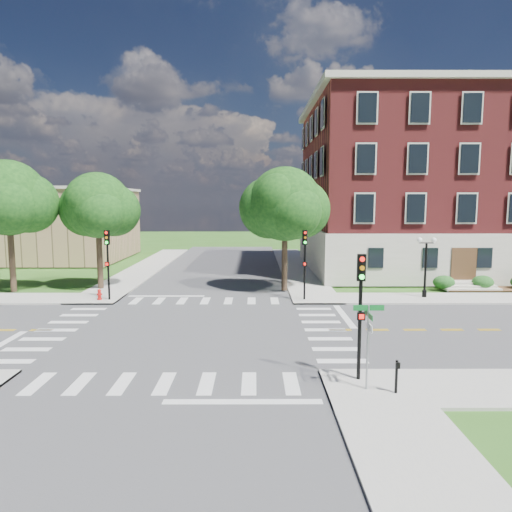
{
  "coord_description": "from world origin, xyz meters",
  "views": [
    {
      "loc": [
        3.41,
        -23.74,
        6.86
      ],
      "look_at": [
        3.51,
        6.73,
        3.2
      ],
      "focal_mm": 32.0,
      "sensor_mm": 36.0,
      "label": 1
    }
  ],
  "objects_px": {
    "traffic_signal_ne": "(305,255)",
    "fire_hydrant": "(99,295)",
    "street_sign_pole": "(368,330)",
    "traffic_signal_nw": "(108,256)",
    "traffic_signal_se": "(361,300)",
    "twin_lamp_west": "(426,263)",
    "push_button_post": "(397,375)"
  },
  "relations": [
    {
      "from": "traffic_signal_ne",
      "to": "twin_lamp_west",
      "type": "xyz_separation_m",
      "value": [
        8.6,
        0.77,
        -0.66
      ]
    },
    {
      "from": "traffic_signal_ne",
      "to": "push_button_post",
      "type": "height_order",
      "value": "traffic_signal_ne"
    },
    {
      "from": "traffic_signal_nw",
      "to": "fire_hydrant",
      "type": "height_order",
      "value": "traffic_signal_nw"
    },
    {
      "from": "traffic_signal_nw",
      "to": "push_button_post",
      "type": "xyz_separation_m",
      "value": [
        15.04,
        -15.48,
        -2.39
      ]
    },
    {
      "from": "street_sign_pole",
      "to": "push_button_post",
      "type": "relative_size",
      "value": 2.58
    },
    {
      "from": "fire_hydrant",
      "to": "traffic_signal_nw",
      "type": "bearing_deg",
      "value": 0.72
    },
    {
      "from": "traffic_signal_nw",
      "to": "twin_lamp_west",
      "type": "bearing_deg",
      "value": 2.12
    },
    {
      "from": "street_sign_pole",
      "to": "push_button_post",
      "type": "height_order",
      "value": "street_sign_pole"
    },
    {
      "from": "street_sign_pole",
      "to": "traffic_signal_se",
      "type": "bearing_deg",
      "value": 95.22
    },
    {
      "from": "push_button_post",
      "to": "fire_hydrant",
      "type": "xyz_separation_m",
      "value": [
        -15.7,
        15.47,
        -0.33
      ]
    },
    {
      "from": "traffic_signal_ne",
      "to": "traffic_signal_se",
      "type": "bearing_deg",
      "value": -87.9
    },
    {
      "from": "street_sign_pole",
      "to": "traffic_signal_nw",
      "type": "bearing_deg",
      "value": 132.97
    },
    {
      "from": "traffic_signal_se",
      "to": "street_sign_pole",
      "type": "distance_m",
      "value": 1.28
    },
    {
      "from": "fire_hydrant",
      "to": "traffic_signal_ne",
      "type": "bearing_deg",
      "value": 0.21
    },
    {
      "from": "traffic_signal_nw",
      "to": "street_sign_pole",
      "type": "distance_m",
      "value": 20.68
    },
    {
      "from": "traffic_signal_ne",
      "to": "fire_hydrant",
      "type": "distance_m",
      "value": 14.4
    },
    {
      "from": "traffic_signal_se",
      "to": "traffic_signal_ne",
      "type": "xyz_separation_m",
      "value": [
        -0.52,
        14.23,
        0.0
      ]
    },
    {
      "from": "traffic_signal_se",
      "to": "push_button_post",
      "type": "height_order",
      "value": "traffic_signal_se"
    },
    {
      "from": "twin_lamp_west",
      "to": "street_sign_pole",
      "type": "bearing_deg",
      "value": -116.63
    },
    {
      "from": "traffic_signal_nw",
      "to": "push_button_post",
      "type": "relative_size",
      "value": 4.0
    },
    {
      "from": "street_sign_pole",
      "to": "traffic_signal_ne",
      "type": "bearing_deg",
      "value": 92.29
    },
    {
      "from": "traffic_signal_se",
      "to": "twin_lamp_west",
      "type": "bearing_deg",
      "value": 61.71
    },
    {
      "from": "street_sign_pole",
      "to": "push_button_post",
      "type": "xyz_separation_m",
      "value": [
        0.95,
        -0.37,
        -1.51
      ]
    },
    {
      "from": "traffic_signal_nw",
      "to": "push_button_post",
      "type": "distance_m",
      "value": 21.71
    },
    {
      "from": "traffic_signal_se",
      "to": "fire_hydrant",
      "type": "relative_size",
      "value": 6.4
    },
    {
      "from": "traffic_signal_ne",
      "to": "push_button_post",
      "type": "bearing_deg",
      "value": -84.26
    },
    {
      "from": "traffic_signal_se",
      "to": "twin_lamp_west",
      "type": "xyz_separation_m",
      "value": [
        8.07,
        15.0,
        -0.66
      ]
    },
    {
      "from": "street_sign_pole",
      "to": "push_button_post",
      "type": "distance_m",
      "value": 1.82
    },
    {
      "from": "twin_lamp_west",
      "to": "traffic_signal_nw",
      "type": "bearing_deg",
      "value": -177.88
    },
    {
      "from": "push_button_post",
      "to": "fire_hydrant",
      "type": "height_order",
      "value": "push_button_post"
    },
    {
      "from": "push_button_post",
      "to": "twin_lamp_west",
      "type": "bearing_deg",
      "value": 66.65
    },
    {
      "from": "traffic_signal_nw",
      "to": "traffic_signal_se",
      "type": "bearing_deg",
      "value": -45.39
    }
  ]
}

